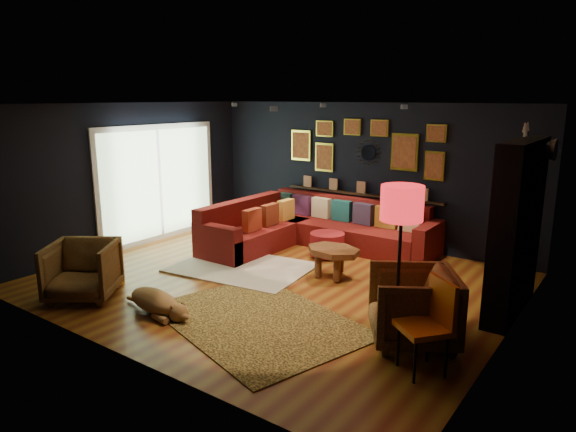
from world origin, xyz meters
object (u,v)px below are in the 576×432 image
Objects in this scene: orange_chair at (431,318)px; coffee_table at (333,254)px; sectional at (308,230)px; dog at (154,297)px; pouf at (327,244)px; armchair_left at (82,268)px; gold_stool at (111,268)px; floor_lamp at (402,209)px; armchair_right at (413,303)px.

coffee_table is at bearing 179.24° from orange_chair.
coffee_table is 2.84m from orange_chair.
sectional is 2.79× the size of dog.
coffee_table is 1.07m from pouf.
coffee_table is 1.08× the size of armchair_left.
coffee_table is (1.22, -1.16, 0.06)m from sectional.
gold_stool is (-1.92, -2.97, 0.00)m from pouf.
gold_stool is at bearing -166.94° from floor_lamp.
armchair_right is 0.97× the size of orange_chair.
orange_chair is 0.79× the size of dog.
orange_chair is at bearing 6.01° from armchair_right.
gold_stool is 0.26× the size of floor_lamp.
sectional is 3.55× the size of orange_chair.
pouf is at bearing 137.16° from floor_lamp.
pouf is 3.23m from floor_lamp.
floor_lamp reaches higher than sectional.
armchair_right reaches higher than gold_stool.
pouf is at bearing 126.08° from coffee_table.
armchair_left is 1.92× the size of gold_stool.
armchair_left is at bearing -131.07° from coffee_table.
sectional is 3.61m from dog.
orange_chair reaches higher than dog.
coffee_table is at bearing 143.16° from floor_lamp.
armchair_left is at bearing -160.08° from dog.
coffee_table is 2.73m from dog.
armchair_right reaches higher than coffee_table.
dog is (-3.00, -1.14, -0.26)m from armchair_right.
sectional is at bearing 68.13° from gold_stool.
coffee_table is 0.98× the size of orange_chair.
orange_chair is at bearing -40.91° from sectional.
armchair_left is 0.71× the size of dog.
floor_lamp reaches higher than armchair_right.
pouf is (-0.62, 0.85, -0.16)m from coffee_table.
floor_lamp is at bearing 13.06° from gold_stool.
armchair_right is (1.80, -1.31, 0.09)m from coffee_table.
gold_stool is 4.76m from orange_chair.
gold_stool is at bearing -111.87° from sectional.
orange_chair reaches higher than pouf.
gold_stool is at bearing -137.53° from orange_chair.
armchair_left reaches higher than pouf.
coffee_table reaches higher than dog.
armchair_left is at bearing -130.20° from orange_chair.
floor_lamp is (3.91, 1.53, 1.04)m from armchair_left.
orange_chair is (0.39, -0.49, 0.10)m from armchair_right.
gold_stool is (-0.19, 0.58, -0.21)m from armchair_left.
armchair_right is at bearing -17.25° from armchair_left.
armchair_right reaches higher than dog.
sectional reaches higher than dog.
sectional is 1.69m from coffee_table.
coffee_table is 0.77× the size of dog.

